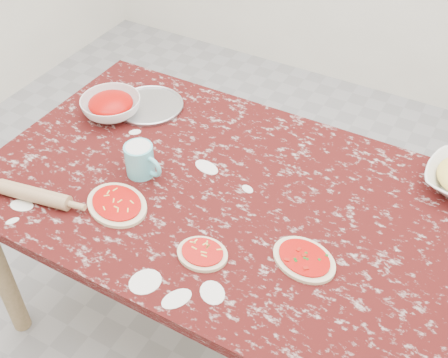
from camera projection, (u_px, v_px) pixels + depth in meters
ground at (224, 321)px, 2.33m from camera, size 4.00×4.00×0.00m
worktable at (224, 208)px, 1.88m from camera, size 1.60×1.00×0.75m
pizza_tray at (149, 106)px, 2.17m from camera, size 0.27×0.27×0.01m
sauce_bowl at (111, 107)px, 2.12m from camera, size 0.23×0.23×0.07m
flour_mug at (141, 160)px, 1.85m from camera, size 0.14×0.10×0.11m
pizza_left at (117, 204)px, 1.77m from camera, size 0.26×0.23×0.02m
pizza_mid at (202, 254)px, 1.62m from camera, size 0.16×0.14×0.02m
pizza_right at (304, 259)px, 1.60m from camera, size 0.23×0.19×0.02m
rolling_pin at (34, 195)px, 1.77m from camera, size 0.25×0.09×0.05m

